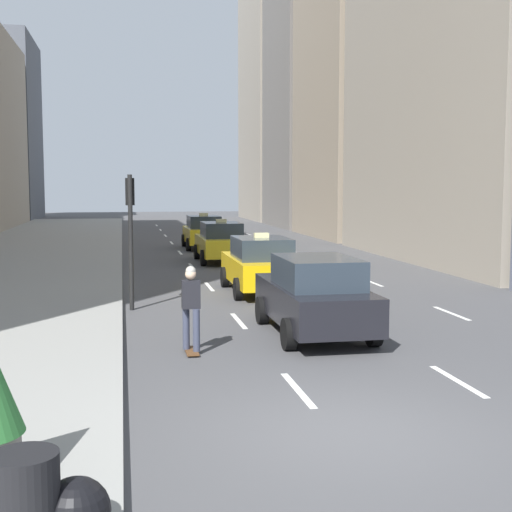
# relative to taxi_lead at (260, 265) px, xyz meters

# --- Properties ---
(ground_plane) EXTENTS (160.00, 160.00, 0.00)m
(ground_plane) POSITION_rel_taxi_lead_xyz_m (-1.20, -12.43, -0.88)
(ground_plane) COLOR #474749
(sidewalk_left) EXTENTS (8.00, 66.00, 0.15)m
(sidewalk_left) POSITION_rel_taxi_lead_xyz_m (-8.20, 14.57, -0.81)
(sidewalk_left) COLOR gray
(sidewalk_left) RESTS_ON ground
(lane_markings) EXTENTS (5.72, 56.00, 0.01)m
(lane_markings) POSITION_rel_taxi_lead_xyz_m (1.40, 10.57, -0.87)
(lane_markings) COLOR white
(lane_markings) RESTS_ON ground
(taxi_lead) EXTENTS (2.02, 4.40, 1.87)m
(taxi_lead) POSITION_rel_taxi_lead_xyz_m (0.00, 0.00, 0.00)
(taxi_lead) COLOR yellow
(taxi_lead) RESTS_ON ground
(taxi_second) EXTENTS (2.02, 4.40, 1.87)m
(taxi_second) POSITION_rel_taxi_lead_xyz_m (0.00, 8.97, 0.00)
(taxi_second) COLOR yellow
(taxi_second) RESTS_ON ground
(taxi_third) EXTENTS (2.02, 4.40, 1.87)m
(taxi_third) POSITION_rel_taxi_lead_xyz_m (0.00, 15.66, 0.00)
(taxi_third) COLOR yellow
(taxi_third) RESTS_ON ground
(sedan_black_near) EXTENTS (2.02, 4.52, 1.76)m
(sedan_black_near) POSITION_rel_taxi_lead_xyz_m (0.00, -6.33, 0.01)
(sedan_black_near) COLOR black
(sedan_black_near) RESTS_ON ground
(skateboarder) EXTENTS (0.36, 0.80, 1.75)m
(skateboarder) POSITION_rel_taxi_lead_xyz_m (-2.86, -7.57, 0.08)
(skateboarder) COLOR brown
(skateboarder) RESTS_ON ground
(trash_can) EXTENTS (0.60, 0.60, 0.90)m
(trash_can) POSITION_rel_taxi_lead_xyz_m (-5.02, -15.30, -0.28)
(trash_can) COLOR black
(trash_can) RESTS_ON sidewalk_left
(trash_bag) EXTENTS (0.62, 0.62, 0.62)m
(trash_bag) POSITION_rel_taxi_lead_xyz_m (-4.61, -15.21, -0.42)
(trash_bag) COLOR black
(trash_bag) RESTS_ON sidewalk_left
(traffic_light_pole) EXTENTS (0.24, 0.42, 3.60)m
(traffic_light_pole) POSITION_rel_taxi_lead_xyz_m (-3.95, -2.27, 1.53)
(traffic_light_pole) COLOR black
(traffic_light_pole) RESTS_ON ground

